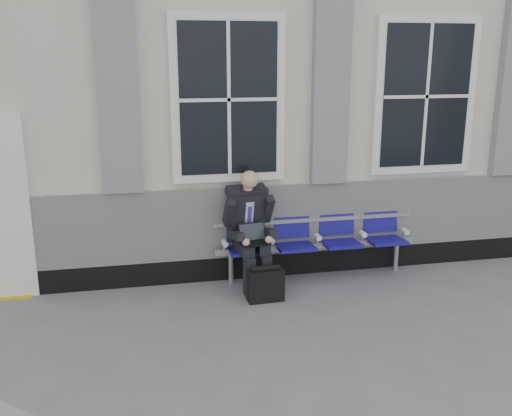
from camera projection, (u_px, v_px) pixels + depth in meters
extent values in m
plane|color=slate|center=(443.00, 312.00, 6.30)|extent=(70.00, 70.00, 0.00)
cube|color=beige|center=(341.00, 97.00, 9.06)|extent=(14.00, 4.00, 4.20)
cube|color=black|center=(388.00, 255.00, 7.65)|extent=(14.00, 0.10, 0.30)
cube|color=silver|center=(391.00, 213.00, 7.48)|extent=(14.00, 0.08, 0.90)
cube|color=gray|center=(118.00, 88.00, 6.36)|extent=(0.45, 0.14, 2.40)
cube|color=gray|center=(331.00, 85.00, 6.85)|extent=(0.45, 0.14, 2.40)
cube|color=white|center=(228.00, 99.00, 6.67)|extent=(1.35, 0.10, 1.95)
cube|color=black|center=(229.00, 100.00, 6.62)|extent=(1.15, 0.02, 1.75)
cube|color=white|center=(424.00, 96.00, 7.16)|extent=(1.35, 0.10, 1.95)
cube|color=black|center=(426.00, 96.00, 7.11)|extent=(1.15, 0.02, 1.75)
cube|color=#9EA0A3|center=(316.00, 246.00, 7.21)|extent=(2.60, 0.07, 0.07)
cube|color=#9EA0A3|center=(314.00, 219.00, 7.24)|extent=(2.60, 0.05, 0.05)
cylinder|color=#9EA0A3|center=(231.00, 269.00, 7.05)|extent=(0.06, 0.06, 0.39)
cylinder|color=#9EA0A3|center=(396.00, 256.00, 7.48)|extent=(0.06, 0.06, 0.39)
cube|color=#110A7A|center=(248.00, 250.00, 6.95)|extent=(0.46, 0.42, 0.07)
cube|color=#110A7A|center=(245.00, 225.00, 7.08)|extent=(0.46, 0.10, 0.40)
cube|color=#110A7A|center=(295.00, 247.00, 7.07)|extent=(0.46, 0.42, 0.07)
cube|color=#110A7A|center=(291.00, 222.00, 7.20)|extent=(0.46, 0.10, 0.40)
cube|color=#110A7A|center=(341.00, 244.00, 7.18)|extent=(0.46, 0.42, 0.07)
cube|color=#110A7A|center=(336.00, 219.00, 7.31)|extent=(0.46, 0.10, 0.40)
cube|color=#110A7A|center=(386.00, 241.00, 7.30)|extent=(0.46, 0.42, 0.07)
cube|color=#110A7A|center=(380.00, 217.00, 7.43)|extent=(0.46, 0.10, 0.40)
cylinder|color=white|center=(225.00, 243.00, 6.89)|extent=(0.07, 0.12, 0.07)
cylinder|color=white|center=(271.00, 240.00, 7.01)|extent=(0.07, 0.12, 0.07)
cylinder|color=white|center=(318.00, 237.00, 7.13)|extent=(0.07, 0.12, 0.07)
cylinder|color=white|center=(363.00, 234.00, 7.25)|extent=(0.07, 0.12, 0.07)
cylinder|color=white|center=(405.00, 231.00, 7.36)|extent=(0.07, 0.12, 0.07)
cube|color=black|center=(251.00, 294.00, 6.68)|extent=(0.14, 0.27, 0.09)
cube|color=black|center=(267.00, 292.00, 6.74)|extent=(0.14, 0.27, 0.09)
cube|color=black|center=(249.00, 276.00, 6.68)|extent=(0.14, 0.14, 0.47)
cube|color=black|center=(265.00, 274.00, 6.74)|extent=(0.14, 0.14, 0.47)
cube|color=black|center=(243.00, 247.00, 6.80)|extent=(0.20, 0.46, 0.14)
cube|color=black|center=(259.00, 245.00, 6.87)|extent=(0.20, 0.46, 0.14)
cube|color=black|center=(246.00, 215.00, 6.93)|extent=(0.46, 0.39, 0.63)
cube|color=#B0C8E7|center=(249.00, 216.00, 6.82)|extent=(0.11, 0.11, 0.36)
cube|color=#4127B8|center=(249.00, 218.00, 6.81)|extent=(0.05, 0.08, 0.30)
cube|color=black|center=(247.00, 192.00, 6.82)|extent=(0.51, 0.30, 0.14)
cylinder|color=#D9AA88|center=(248.00, 187.00, 6.76)|extent=(0.11, 0.11, 0.10)
sphere|color=#D9AA88|center=(250.00, 179.00, 6.68)|extent=(0.21, 0.21, 0.21)
cube|color=black|center=(229.00, 212.00, 6.74)|extent=(0.14, 0.29, 0.37)
cube|color=black|center=(267.00, 209.00, 6.89)|extent=(0.14, 0.29, 0.37)
cube|color=black|center=(237.00, 236.00, 6.65)|extent=(0.13, 0.32, 0.14)
cube|color=black|center=(269.00, 232.00, 6.78)|extent=(0.13, 0.32, 0.14)
sphere|color=#D9AA88|center=(246.00, 242.00, 6.55)|extent=(0.09, 0.09, 0.09)
sphere|color=#D9AA88|center=(269.00, 240.00, 6.64)|extent=(0.09, 0.09, 0.09)
cube|color=black|center=(255.00, 243.00, 6.69)|extent=(0.36, 0.27, 0.02)
cube|color=black|center=(252.00, 232.00, 6.76)|extent=(0.34, 0.13, 0.21)
cube|color=black|center=(252.00, 232.00, 6.76)|extent=(0.31, 0.11, 0.18)
cube|color=black|center=(265.00, 286.00, 6.56)|extent=(0.42, 0.19, 0.37)
cylinder|color=black|center=(266.00, 269.00, 6.50)|extent=(0.33, 0.08, 0.07)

